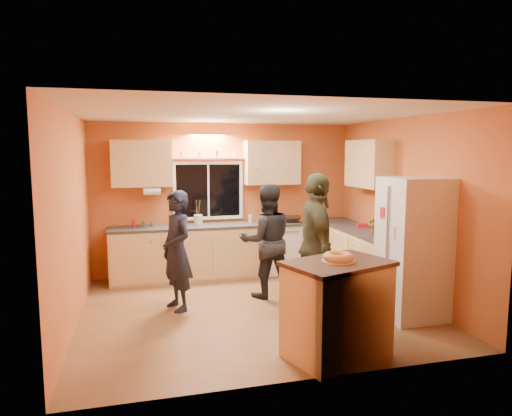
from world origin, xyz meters
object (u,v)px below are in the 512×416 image
object	(u,v)px
refrigerator	(413,248)
person_left	(177,251)
person_center	(267,241)
person_right	(316,246)
island	(337,309)

from	to	relation	value
refrigerator	person_left	distance (m)	3.07
person_left	person_center	bearing A→B (deg)	79.18
person_center	person_right	distance (m)	1.07
person_left	person_right	bearing A→B (deg)	44.78
person_left	person_right	xyz separation A→B (m)	(1.69, -0.76, 0.12)
island	person_right	size ratio (longest dim) A/B	0.65
island	person_right	distance (m)	1.19
island	person_center	bearing A→B (deg)	75.66
person_left	refrigerator	bearing A→B (deg)	49.02
person_center	person_right	size ratio (longest dim) A/B	0.89
person_right	island	bearing A→B (deg)	178.57
island	person_right	xyz separation A→B (m)	(0.21, 1.10, 0.42)
refrigerator	island	distance (m)	1.67
refrigerator	person_right	world-z (taller)	person_right
island	person_left	xyz separation A→B (m)	(-1.47, 1.86, 0.29)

